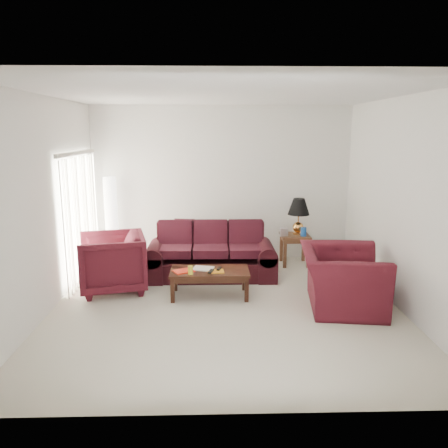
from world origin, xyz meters
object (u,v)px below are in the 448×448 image
at_px(armchair_left, 112,262).
at_px(coffee_table, 210,283).
at_px(floor_lamp, 111,220).
at_px(sofa, 211,251).
at_px(end_table, 294,250).
at_px(armchair_right, 342,279).

height_order(armchair_left, coffee_table, armchair_left).
bearing_deg(floor_lamp, sofa, -24.69).
bearing_deg(sofa, coffee_table, -86.33).
height_order(floor_lamp, coffee_table, floor_lamp).
distance_m(end_table, armchair_right, 2.10).
height_order(armchair_left, armchair_right, armchair_left).
distance_m(sofa, end_table, 1.75).
relative_size(sofa, floor_lamp, 1.32).
height_order(floor_lamp, armchair_left, floor_lamp).
bearing_deg(end_table, armchair_left, -157.50).
xyz_separation_m(floor_lamp, armchair_right, (3.79, -2.26, -0.42)).
distance_m(armchair_left, armchair_right, 3.55).
distance_m(sofa, coffee_table, 0.96).
relative_size(sofa, coffee_table, 1.86).
distance_m(sofa, armchair_right, 2.35).
relative_size(floor_lamp, armchair_right, 1.30).
distance_m(floor_lamp, coffee_table, 2.68).
xyz_separation_m(sofa, floor_lamp, (-1.90, 0.87, 0.39)).
bearing_deg(coffee_table, armchair_left, 147.55).
relative_size(end_table, coffee_table, 0.48).
xyz_separation_m(armchair_left, coffee_table, (1.55, -0.30, -0.25)).
xyz_separation_m(armchair_left, armchair_right, (3.46, -0.77, -0.04)).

